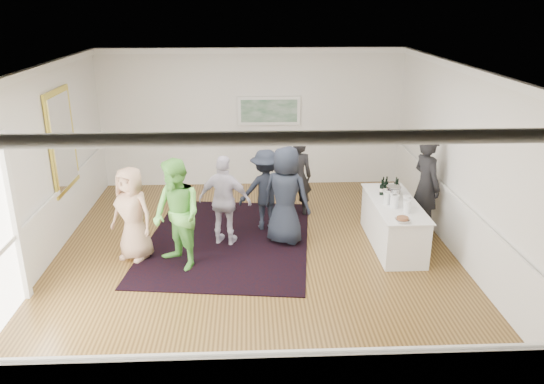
{
  "coord_description": "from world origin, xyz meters",
  "views": [
    {
      "loc": [
        -0.08,
        -8.18,
        4.2
      ],
      "look_at": [
        0.3,
        0.2,
        1.15
      ],
      "focal_mm": 35.0,
      "sensor_mm": 36.0,
      "label": 1
    }
  ],
  "objects_px": {
    "guest_dark_a": "(266,190)",
    "guest_dark_b": "(297,177)",
    "nut_bowl": "(403,220)",
    "ice_bucket": "(393,193)",
    "guest_navy": "(286,196)",
    "bartender": "(426,186)",
    "guest_green": "(177,215)",
    "serving_table": "(393,224)",
    "guest_lilac": "(225,201)",
    "guest_tan": "(132,214)"
  },
  "relations": [
    {
      "from": "guest_lilac",
      "to": "guest_navy",
      "type": "xyz_separation_m",
      "value": [
        1.09,
        0.02,
        0.07
      ]
    },
    {
      "from": "guest_tan",
      "to": "guest_dark_b",
      "type": "bearing_deg",
      "value": 59.47
    },
    {
      "from": "guest_green",
      "to": "bartender",
      "type": "bearing_deg",
      "value": 64.58
    },
    {
      "from": "nut_bowl",
      "to": "ice_bucket",
      "type": "bearing_deg",
      "value": 83.74
    },
    {
      "from": "guest_dark_a",
      "to": "guest_navy",
      "type": "xyz_separation_m",
      "value": [
        0.34,
        -0.63,
        0.11
      ]
    },
    {
      "from": "guest_dark_b",
      "to": "ice_bucket",
      "type": "distance_m",
      "value": 2.11
    },
    {
      "from": "guest_tan",
      "to": "bartender",
      "type": "bearing_deg",
      "value": 36.66
    },
    {
      "from": "guest_tan",
      "to": "guest_green",
      "type": "bearing_deg",
      "value": 4.0
    },
    {
      "from": "guest_dark_b",
      "to": "nut_bowl",
      "type": "distance_m",
      "value": 2.81
    },
    {
      "from": "serving_table",
      "to": "guest_tan",
      "type": "height_order",
      "value": "guest_tan"
    },
    {
      "from": "bartender",
      "to": "guest_green",
      "type": "height_order",
      "value": "bartender"
    },
    {
      "from": "guest_dark_b",
      "to": "guest_navy",
      "type": "distance_m",
      "value": 1.33
    },
    {
      "from": "guest_green",
      "to": "guest_dark_b",
      "type": "bearing_deg",
      "value": 95.16
    },
    {
      "from": "guest_green",
      "to": "guest_lilac",
      "type": "xyz_separation_m",
      "value": [
        0.74,
        0.86,
        -0.1
      ]
    },
    {
      "from": "guest_tan",
      "to": "nut_bowl",
      "type": "relative_size",
      "value": 6.53
    },
    {
      "from": "guest_green",
      "to": "guest_dark_b",
      "type": "distance_m",
      "value": 3.05
    },
    {
      "from": "bartender",
      "to": "guest_tan",
      "type": "relative_size",
      "value": 1.16
    },
    {
      "from": "guest_lilac",
      "to": "guest_tan",
      "type": "bearing_deg",
      "value": 34.89
    },
    {
      "from": "guest_dark_a",
      "to": "guest_dark_b",
      "type": "relative_size",
      "value": 0.96
    },
    {
      "from": "guest_green",
      "to": "ice_bucket",
      "type": "bearing_deg",
      "value": 61.92
    },
    {
      "from": "nut_bowl",
      "to": "guest_navy",
      "type": "bearing_deg",
      "value": 148.74
    },
    {
      "from": "guest_dark_b",
      "to": "nut_bowl",
      "type": "relative_size",
      "value": 6.56
    },
    {
      "from": "serving_table",
      "to": "guest_navy",
      "type": "xyz_separation_m",
      "value": [
        -1.92,
        0.23,
        0.48
      ]
    },
    {
      "from": "serving_table",
      "to": "nut_bowl",
      "type": "xyz_separation_m",
      "value": [
        -0.11,
        -0.87,
        0.45
      ]
    },
    {
      "from": "guest_green",
      "to": "guest_navy",
      "type": "xyz_separation_m",
      "value": [
        1.83,
        0.87,
        -0.02
      ]
    },
    {
      "from": "ice_bucket",
      "to": "serving_table",
      "type": "bearing_deg",
      "value": -90.09
    },
    {
      "from": "guest_navy",
      "to": "guest_dark_b",
      "type": "bearing_deg",
      "value": -76.43
    },
    {
      "from": "guest_dark_a",
      "to": "nut_bowl",
      "type": "height_order",
      "value": "guest_dark_a"
    },
    {
      "from": "guest_green",
      "to": "guest_dark_a",
      "type": "height_order",
      "value": "guest_green"
    },
    {
      "from": "guest_navy",
      "to": "guest_lilac",
      "type": "bearing_deg",
      "value": 28.58
    },
    {
      "from": "guest_dark_a",
      "to": "ice_bucket",
      "type": "bearing_deg",
      "value": 154.61
    },
    {
      "from": "guest_dark_b",
      "to": "guest_green",
      "type": "bearing_deg",
      "value": 42.64
    },
    {
      "from": "guest_navy",
      "to": "nut_bowl",
      "type": "bearing_deg",
      "value": 176.35
    },
    {
      "from": "guest_dark_a",
      "to": "guest_dark_b",
      "type": "xyz_separation_m",
      "value": [
        0.66,
        0.66,
        0.03
      ]
    },
    {
      "from": "guest_green",
      "to": "ice_bucket",
      "type": "relative_size",
      "value": 7.12
    },
    {
      "from": "bartender",
      "to": "guest_navy",
      "type": "distance_m",
      "value": 2.65
    },
    {
      "from": "guest_green",
      "to": "guest_lilac",
      "type": "distance_m",
      "value": 1.13
    },
    {
      "from": "bartender",
      "to": "guest_green",
      "type": "distance_m",
      "value": 4.61
    },
    {
      "from": "bartender",
      "to": "guest_navy",
      "type": "xyz_separation_m",
      "value": [
        -2.63,
        -0.29,
        -0.04
      ]
    },
    {
      "from": "guest_navy",
      "to": "guest_tan",
      "type": "bearing_deg",
      "value": 38.82
    },
    {
      "from": "guest_dark_a",
      "to": "serving_table",
      "type": "bearing_deg",
      "value": 151.34
    },
    {
      "from": "guest_tan",
      "to": "ice_bucket",
      "type": "distance_m",
      "value": 4.57
    },
    {
      "from": "bartender",
      "to": "guest_lilac",
      "type": "distance_m",
      "value": 3.74
    },
    {
      "from": "bartender",
      "to": "nut_bowl",
      "type": "bearing_deg",
      "value": 132.1
    },
    {
      "from": "guest_tan",
      "to": "guest_dark_a",
      "type": "distance_m",
      "value": 2.56
    },
    {
      "from": "guest_green",
      "to": "guest_navy",
      "type": "relative_size",
      "value": 1.02
    },
    {
      "from": "guest_navy",
      "to": "guest_green",
      "type": "bearing_deg",
      "value": 53.19
    },
    {
      "from": "bartender",
      "to": "guest_dark_a",
      "type": "xyz_separation_m",
      "value": [
        -2.97,
        0.35,
        -0.16
      ]
    },
    {
      "from": "guest_dark_a",
      "to": "nut_bowl",
      "type": "xyz_separation_m",
      "value": [
        2.15,
        -1.73,
        0.08
      ]
    },
    {
      "from": "serving_table",
      "to": "guest_green",
      "type": "relative_size",
      "value": 1.11
    }
  ]
}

